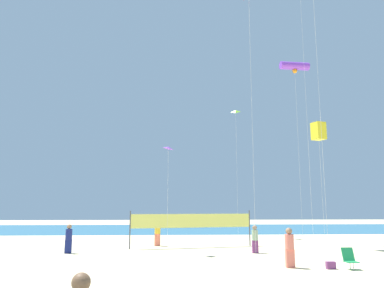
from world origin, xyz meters
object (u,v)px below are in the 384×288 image
at_px(kite_yellow_box, 318,131).
at_px(folding_beach_chair, 350,258).
at_px(beachgoer_navy_shirt, 69,238).
at_px(beachgoer_coral_shirt, 289,246).
at_px(beach_handbag, 331,265).
at_px(kite_lime_diamond, 236,112).
at_px(volleyball_net, 192,222).
at_px(kite_violet_tube, 295,66).
at_px(kite_violet_diamond, 168,149).
at_px(beachgoer_sage_shirt, 255,238).
at_px(beachgoer_mustard_shirt, 158,232).

bearing_deg(kite_yellow_box, folding_beach_chair, -105.76).
bearing_deg(beachgoer_navy_shirt, beachgoer_coral_shirt, 159.17).
height_order(beach_handbag, kite_lime_diamond, kite_lime_diamond).
relative_size(volleyball_net, kite_violet_tube, 0.56).
distance_m(beachgoer_navy_shirt, volleyball_net, 7.88).
relative_size(volleyball_net, kite_violet_diamond, 1.29).
distance_m(kite_violet_diamond, kite_violet_tube, 14.70).
distance_m(folding_beach_chair, volleyball_net, 10.99).
bearing_deg(kite_yellow_box, beachgoer_coral_shirt, -121.95).
height_order(beachgoer_navy_shirt, beachgoer_sage_shirt, beachgoer_navy_shirt).
height_order(beach_handbag, kite_violet_diamond, kite_violet_diamond).
distance_m(kite_yellow_box, kite_violet_tube, 7.70).
relative_size(kite_violet_diamond, kite_lime_diamond, 0.54).
height_order(beachgoer_navy_shirt, kite_lime_diamond, kite_lime_diamond).
relative_size(beachgoer_sage_shirt, volleyball_net, 0.19).
height_order(volleyball_net, beach_handbag, volleyball_net).
distance_m(beachgoer_coral_shirt, kite_violet_diamond, 9.26).
relative_size(beachgoer_mustard_shirt, kite_yellow_box, 0.21).
bearing_deg(volleyball_net, kite_yellow_box, -4.57).
bearing_deg(beachgoer_mustard_shirt, beachgoer_sage_shirt, 131.54).
bearing_deg(beachgoer_coral_shirt, beachgoer_mustard_shirt, -69.65).
bearing_deg(beachgoer_sage_shirt, beachgoer_mustard_shirt, 72.36).
relative_size(beachgoer_navy_shirt, kite_lime_diamond, 0.14).
xyz_separation_m(volleyball_net, beach_handbag, (5.55, -8.82, -1.48)).
xyz_separation_m(beachgoer_coral_shirt, kite_lime_diamond, (0.57, 16.35, 10.41)).
height_order(beachgoer_coral_shirt, beachgoer_mustard_shirt, beachgoer_mustard_shirt).
relative_size(beachgoer_coral_shirt, folding_beach_chair, 1.95).
height_order(beachgoer_sage_shirt, folding_beach_chair, beachgoer_sage_shirt).
bearing_deg(kite_violet_diamond, folding_beach_chair, -36.14).
distance_m(beachgoer_mustard_shirt, kite_violet_diamond, 6.63).
height_order(folding_beach_chair, kite_yellow_box, kite_yellow_box).
height_order(beachgoer_sage_shirt, kite_violet_diamond, kite_violet_diamond).
relative_size(beachgoer_coral_shirt, kite_lime_diamond, 0.15).
xyz_separation_m(beachgoer_sage_shirt, kite_violet_diamond, (-5.10, 0.18, 5.26)).
xyz_separation_m(kite_violet_diamond, kite_yellow_box, (10.30, 2.33, 1.69)).
xyz_separation_m(beachgoer_sage_shirt, folding_beach_chair, (2.89, -5.66, -0.38)).
bearing_deg(kite_lime_diamond, kite_yellow_box, -64.13).
xyz_separation_m(beachgoer_mustard_shirt, beach_handbag, (7.90, -9.90, -0.79)).
bearing_deg(beachgoer_coral_shirt, kite_lime_diamond, -105.19).
bearing_deg(beach_handbag, beachgoer_navy_shirt, 154.76).
height_order(beachgoer_mustard_shirt, kite_lime_diamond, kite_lime_diamond).
relative_size(beachgoer_coral_shirt, beachgoer_mustard_shirt, 0.97).
bearing_deg(kite_violet_tube, beachgoer_mustard_shirt, -167.26).
xyz_separation_m(beachgoer_sage_shirt, beachgoer_mustard_shirt, (-5.85, 4.28, 0.11)).
distance_m(beachgoer_navy_shirt, kite_violet_diamond, 7.77).
xyz_separation_m(folding_beach_chair, kite_lime_diamond, (-1.91, 16.85, 10.87)).
xyz_separation_m(volleyball_net, kite_violet_tube, (8.74, 3.59, 12.55)).
distance_m(beachgoer_navy_shirt, folding_beach_chair, 15.05).
bearing_deg(kite_yellow_box, volleyball_net, 175.43).
bearing_deg(kite_lime_diamond, beachgoer_coral_shirt, -91.98).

